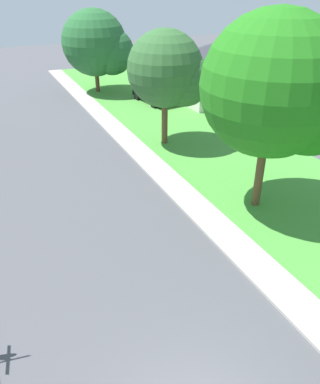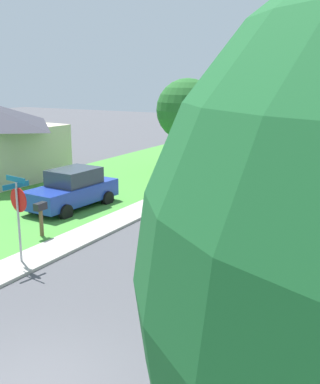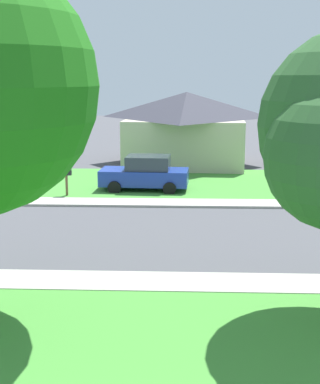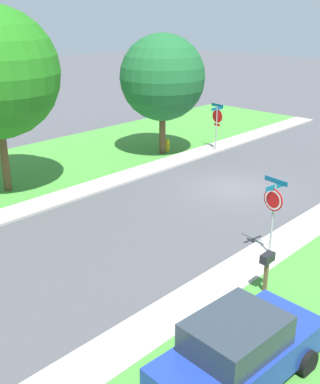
# 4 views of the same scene
# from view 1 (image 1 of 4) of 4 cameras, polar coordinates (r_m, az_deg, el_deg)

# --- Properties ---
(sidewalk_east) EXTENTS (1.40, 56.00, 0.10)m
(sidewalk_east) POSITION_cam_1_polar(r_m,az_deg,el_deg) (19.57, 0.32, 2.83)
(sidewalk_east) COLOR #ADA89E
(sidewalk_east) RESTS_ON ground
(lawn_east) EXTENTS (8.00, 56.00, 0.08)m
(lawn_east) POSITION_cam_1_polar(r_m,az_deg,el_deg) (21.80, 11.61, 5.09)
(lawn_east) COLOR #479338
(lawn_east) RESTS_ON ground
(car_black_across_road) EXTENTS (2.45, 4.49, 1.76)m
(car_black_across_road) POSITION_cam_1_polar(r_m,az_deg,el_deg) (31.53, -0.78, 14.91)
(car_black_across_road) COLOR black
(car_black_across_road) RESTS_ON ground
(tree_across_right) EXTENTS (5.99, 5.57, 8.13)m
(tree_across_right) POSITION_cam_1_polar(r_m,az_deg,el_deg) (15.51, 18.05, 14.41)
(tree_across_right) COLOR brown
(tree_across_right) RESTS_ON ground
(tree_across_left) EXTENTS (5.86, 5.45, 6.91)m
(tree_across_left) POSITION_cam_1_polar(r_m,az_deg,el_deg) (34.54, -9.29, 21.14)
(tree_across_left) COLOR brown
(tree_across_left) RESTS_ON ground
(tree_sidewalk_far) EXTENTS (4.62, 4.30, 6.64)m
(tree_sidewalk_far) POSITION_cam_1_polar(r_m,az_deg,el_deg) (22.11, 1.55, 17.78)
(tree_sidewalk_far) COLOR brown
(tree_sidewalk_far) RESTS_ON ground
(house_right_setback) EXTENTS (9.16, 7.98, 4.60)m
(house_right_setback) POSITION_cam_1_polar(r_m,az_deg,el_deg) (33.61, 9.25, 18.11)
(house_right_setback) COLOR silver
(house_right_setback) RESTS_ON ground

